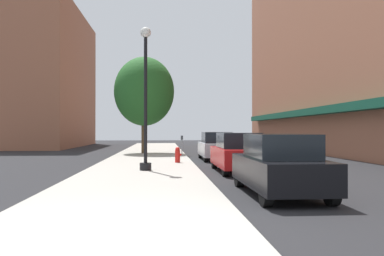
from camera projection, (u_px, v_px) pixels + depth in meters
ground_plane at (213, 158)px, 24.65m from camera, size 90.00×90.00×0.00m
sidewalk_slab at (150, 157)px, 25.35m from camera, size 4.80×50.00×0.12m
building_right_brick at (351, 6)px, 29.52m from camera, size 6.80×40.00×22.22m
building_far_background at (53, 79)px, 42.52m from camera, size 6.80×18.00×14.57m
lamppost at (146, 95)px, 16.18m from camera, size 0.48×0.48×5.90m
fire_hydrant at (178, 155)px, 20.01m from camera, size 0.33×0.26×0.79m
parking_meter_near at (182, 143)px, 24.75m from camera, size 0.14×0.09×1.31m
tree_near at (144, 92)px, 28.35m from camera, size 4.32×4.32×6.94m
car_black at (279, 165)px, 10.65m from camera, size 1.80×4.30×1.66m
car_red at (238, 153)px, 16.55m from camera, size 1.80×4.30×1.66m
car_silver at (216, 146)px, 23.26m from camera, size 1.80×4.30×1.66m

